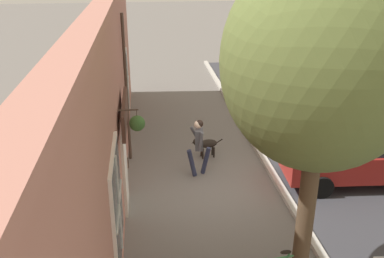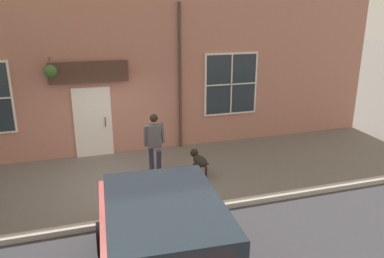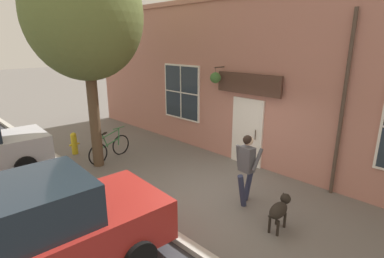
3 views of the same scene
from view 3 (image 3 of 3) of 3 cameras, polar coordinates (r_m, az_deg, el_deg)
ground_plane at (r=7.96m, az=3.91°, el=-11.77°), size 90.00×90.00×0.00m
storefront_facade at (r=9.02m, az=14.19°, el=8.27°), size 0.95×18.00×5.13m
pedestrian_walking at (r=7.11m, az=10.37°, el=-6.39°), size 0.73×0.58×1.71m
dog_on_leash at (r=6.58m, az=16.35°, el=-14.39°), size 1.01×0.36×0.69m
street_tree_by_curb at (r=9.26m, az=-19.39°, el=19.48°), size 3.31×2.98×6.29m
leaning_bicycle at (r=10.25m, az=-15.36°, el=-3.50°), size 1.70×0.42×1.00m
parked_car_mid_block at (r=5.42m, az=-28.97°, el=-17.80°), size 4.40×2.15×1.75m
fire_hydrant at (r=11.08m, az=-21.54°, el=-2.48°), size 0.34×0.20×0.77m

